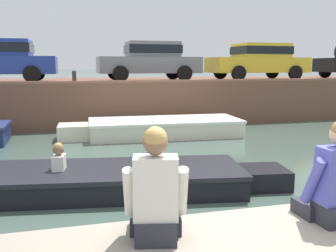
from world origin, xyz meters
TOP-DOWN VIEW (x-y plane):
  - ground_plane at (0.00, 4.96)m, footprint 400.00×400.00m
  - far_quay_wall at (0.00, 12.91)m, footprint 60.00×6.00m
  - far_wall_coping at (0.00, 10.03)m, footprint 60.00×0.24m
  - boat_moored_central_cream at (1.25, 8.19)m, footprint 5.77×2.11m
  - motorboat_passing at (-0.55, 3.15)m, footprint 5.70×2.25m
  - car_centre_grey at (1.77, 11.73)m, footprint 4.08×1.90m
  - car_right_inner_yellow at (6.61, 11.73)m, footprint 4.34×2.07m
  - mooring_bollard_mid at (-1.26, 10.16)m, footprint 0.15×0.15m
  - person_seated_left at (-0.77, -0.42)m, footprint 0.58×0.59m
  - person_seated_right at (0.89, -0.49)m, footprint 0.53×0.52m
  - bottle_drink at (0.86, -0.42)m, footprint 0.06×0.06m

SIDE VIEW (x-z plane):
  - ground_plane at x=0.00m, z-range 0.00..0.00m
  - motorboat_passing at x=-0.55m, z-range -0.24..0.69m
  - boat_moored_central_cream at x=1.25m, z-range 0.00..0.54m
  - far_quay_wall at x=0.00m, z-range 0.00..1.63m
  - bottle_drink at x=0.86m, z-range 0.80..1.00m
  - person_seated_left at x=-0.77m, z-range 0.70..1.66m
  - person_seated_right at x=0.89m, z-range 0.70..1.66m
  - far_wall_coping at x=0.00m, z-range 1.63..1.71m
  - mooring_bollard_mid at x=-1.26m, z-range 1.65..2.09m
  - car_centre_grey at x=1.77m, z-range 1.71..3.25m
  - car_right_inner_yellow at x=6.61m, z-range 1.71..3.25m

